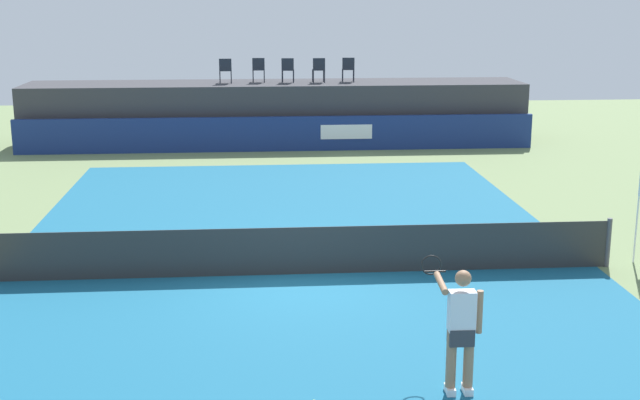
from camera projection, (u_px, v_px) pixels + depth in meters
The scene contains 12 objects.
ground_plane at pixel (292, 233), 19.60m from camera, with size 48.00×48.00×0.00m, color #6B7F51.
court_inner at pixel (299, 274), 16.69m from camera, with size 12.00×22.00×0.00m, color #16597A.
sponsor_wall at pixel (278, 134), 29.63m from camera, with size 18.00×0.22×1.20m.
spectator_platform at pixel (276, 113), 31.26m from camera, with size 18.00×2.80×2.20m, color #38383D.
spectator_chair_far_left at pixel (225, 69), 30.61m from camera, with size 0.45×0.45×0.89m.
spectator_chair_left at pixel (259, 69), 30.94m from camera, with size 0.44×0.44×0.89m.
spectator_chair_center at pixel (288, 69), 30.82m from camera, with size 0.47×0.47×0.89m.
spectator_chair_right at pixel (319, 69), 30.89m from camera, with size 0.44×0.44×0.89m.
spectator_chair_far_right at pixel (348, 68), 31.09m from camera, with size 0.47×0.47×0.89m.
tennis_net at pixel (299, 251), 16.58m from camera, with size 12.40×0.02×0.95m, color #2D2D2D.
net_post_far at pixel (608, 243), 17.05m from camera, with size 0.10×0.10×1.00m, color #4C4C51.
tennis_player at pixel (460, 327), 11.53m from camera, with size 0.66×1.13×1.77m.
Camera 1 is at (-0.83, -15.87, 5.34)m, focal length 47.93 mm.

